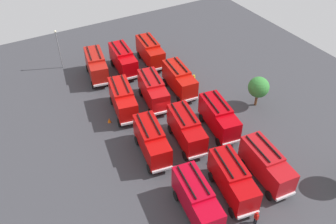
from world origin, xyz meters
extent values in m
plane|color=#38383D|center=(0.00, 0.00, 0.00)|extent=(65.23, 65.23, 0.00)
cube|color=#A8160F|center=(-11.96, -4.84, 2.10)|extent=(2.62, 2.86, 2.60)
cube|color=#8C9EAD|center=(-10.93, -5.03, 2.41)|extent=(0.47, 2.10, 1.46)
cube|color=#A8160F|center=(-15.40, -4.19, 2.25)|extent=(5.18, 3.34, 2.90)
cube|color=black|center=(-15.27, -3.52, 3.82)|extent=(4.27, 0.91, 0.12)
cube|color=black|center=(-15.52, -4.87, 3.82)|extent=(4.27, 0.91, 0.12)
cube|color=silver|center=(-10.78, -5.06, 0.95)|extent=(0.63, 2.37, 0.28)
cylinder|color=black|center=(-11.54, -3.69, 0.55)|extent=(1.15, 0.55, 1.10)
cylinder|color=black|center=(-11.98, -6.05, 0.55)|extent=(1.15, 0.55, 1.10)
cylinder|color=black|center=(-16.36, -2.79, 0.55)|extent=(1.15, 0.55, 1.10)
cylinder|color=black|center=(-16.80, -5.15, 0.55)|extent=(1.15, 0.55, 1.10)
cube|color=#BA0B08|center=(-2.11, -4.80, 2.10)|extent=(2.62, 2.86, 2.60)
cube|color=#8C9EAD|center=(-1.08, -4.99, 2.41)|extent=(0.47, 2.10, 1.46)
cube|color=#BA0B08|center=(-5.55, -4.15, 2.25)|extent=(5.18, 3.35, 2.90)
cube|color=black|center=(-5.43, -3.47, 3.82)|extent=(4.27, 0.92, 0.12)
cube|color=black|center=(-5.68, -4.83, 3.82)|extent=(4.27, 0.92, 0.12)
cube|color=silver|center=(-0.94, -5.02, 0.95)|extent=(0.64, 2.37, 0.28)
cylinder|color=black|center=(-1.70, -3.66, 0.55)|extent=(1.15, 0.55, 1.10)
cylinder|color=black|center=(-2.14, -6.01, 0.55)|extent=(1.15, 0.55, 1.10)
cylinder|color=black|center=(-6.51, -2.75, 0.55)|extent=(1.15, 0.55, 1.10)
cylinder|color=black|center=(-6.96, -5.11, 0.55)|extent=(1.15, 0.55, 1.10)
cube|color=#B20707|center=(6.86, -5.04, 2.10)|extent=(2.57, 2.81, 2.60)
cube|color=#8C9EAD|center=(7.89, -5.21, 2.41)|extent=(0.41, 2.11, 1.46)
cube|color=#B20707|center=(3.40, -4.49, 2.25)|extent=(5.13, 3.22, 2.90)
cube|color=black|center=(3.51, -3.81, 3.82)|extent=(4.29, 0.80, 0.12)
cube|color=black|center=(3.29, -5.17, 3.82)|extent=(4.29, 0.80, 0.12)
cube|color=silver|center=(8.04, -5.23, 0.95)|extent=(0.57, 2.38, 0.28)
cylinder|color=black|center=(7.24, -3.89, 0.55)|extent=(1.14, 0.52, 1.10)
cylinder|color=black|center=(6.87, -6.26, 0.55)|extent=(1.14, 0.52, 1.10)
cylinder|color=black|center=(2.40, -3.12, 0.55)|extent=(1.14, 0.52, 1.10)
cylinder|color=black|center=(2.03, -5.49, 0.55)|extent=(1.14, 0.52, 1.10)
cube|color=#B20416|center=(16.36, -4.93, 2.10)|extent=(2.50, 2.76, 2.60)
cube|color=#B20416|center=(12.89, -4.48, 2.25)|extent=(5.08, 3.09, 2.90)
cube|color=black|center=(12.97, -3.80, 3.82)|extent=(4.30, 0.67, 0.12)
cube|color=black|center=(12.80, -5.16, 3.82)|extent=(4.30, 0.67, 0.12)
cylinder|color=black|center=(11.85, -3.14, 0.55)|extent=(1.14, 0.49, 1.10)
cylinder|color=black|center=(11.54, -5.52, 0.55)|extent=(1.14, 0.49, 1.10)
cube|color=#B70308|center=(-11.47, -0.37, 2.10)|extent=(2.42, 2.69, 2.60)
cube|color=#8C9EAD|center=(-10.42, -0.46, 2.41)|extent=(0.27, 2.12, 1.46)
cube|color=#B70308|center=(-14.96, -0.05, 2.25)|extent=(5.01, 2.92, 2.90)
cube|color=black|center=(-14.89, 0.63, 3.82)|extent=(4.31, 0.51, 0.12)
cube|color=black|center=(-15.02, -0.74, 3.82)|extent=(4.31, 0.51, 0.12)
cube|color=silver|center=(-10.27, -0.47, 0.95)|extent=(0.41, 2.38, 0.28)
cylinder|color=black|center=(-11.16, 0.81, 0.55)|extent=(1.13, 0.45, 1.10)
cylinder|color=black|center=(-11.38, -1.58, 0.55)|extent=(1.13, 0.45, 1.10)
cylinder|color=black|center=(-16.04, 1.25, 0.55)|extent=(1.13, 0.45, 1.10)
cylinder|color=black|center=(-16.26, -1.14, 0.55)|extent=(1.13, 0.45, 1.10)
cube|color=#B20A0D|center=(-1.95, -0.31, 2.10)|extent=(2.60, 2.84, 2.60)
cube|color=#8C9EAD|center=(-0.91, -0.48, 2.41)|extent=(0.44, 2.11, 1.46)
cube|color=#B20A0D|center=(-5.40, 0.29, 2.25)|extent=(5.16, 3.28, 2.90)
cube|color=black|center=(-5.28, 0.97, 3.82)|extent=(4.28, 0.86, 0.12)
cube|color=black|center=(-5.51, -0.38, 3.82)|extent=(4.28, 0.86, 0.12)
cube|color=silver|center=(-0.77, -0.51, 0.95)|extent=(0.60, 2.37, 0.28)
cylinder|color=black|center=(-1.55, 0.84, 0.55)|extent=(1.14, 0.53, 1.10)
cylinder|color=black|center=(-1.96, -1.52, 0.55)|extent=(1.14, 0.53, 1.10)
cylinder|color=black|center=(-6.37, 1.68, 0.55)|extent=(1.14, 0.53, 1.10)
cylinder|color=black|center=(-6.78, -0.68, 0.55)|extent=(1.14, 0.53, 1.10)
cube|color=#AC0608|center=(7.08, -0.50, 2.10)|extent=(2.57, 2.82, 2.60)
cube|color=#8C9EAD|center=(8.12, -0.67, 2.41)|extent=(0.42, 2.11, 1.46)
cube|color=#AC0608|center=(3.63, 0.07, 2.25)|extent=(5.14, 3.24, 2.90)
cube|color=black|center=(3.74, 0.74, 3.82)|extent=(4.28, 0.82, 0.12)
cube|color=black|center=(3.52, -0.61, 3.82)|extent=(4.28, 0.82, 0.12)
cube|color=silver|center=(8.27, -0.69, 0.95)|extent=(0.58, 2.38, 0.28)
cylinder|color=black|center=(7.48, 0.65, 0.55)|extent=(1.14, 0.52, 1.10)
cylinder|color=black|center=(7.09, -1.72, 0.55)|extent=(1.14, 0.52, 1.10)
cylinder|color=black|center=(2.64, 1.44, 0.55)|extent=(1.14, 0.52, 1.10)
cylinder|color=black|center=(2.25, -0.92, 0.55)|extent=(1.14, 0.52, 1.10)
cube|color=#AD0609|center=(16.08, -0.50, 2.10)|extent=(2.61, 2.85, 2.60)
cube|color=#8C9EAD|center=(17.11, -0.69, 2.41)|extent=(0.46, 2.11, 1.46)
cube|color=#AD0609|center=(12.64, 0.12, 2.25)|extent=(5.17, 3.31, 2.90)
cube|color=black|center=(12.76, 0.79, 3.82)|extent=(4.27, 0.89, 0.12)
cube|color=black|center=(12.51, -0.56, 3.82)|extent=(4.27, 0.89, 0.12)
cube|color=silver|center=(17.26, -0.72, 0.95)|extent=(0.62, 2.37, 0.28)
cylinder|color=black|center=(16.49, 0.64, 0.55)|extent=(1.14, 0.54, 1.10)
cylinder|color=black|center=(16.06, -1.72, 0.55)|extent=(1.14, 0.54, 1.10)
cylinder|color=black|center=(11.67, 1.51, 0.55)|extent=(1.14, 0.54, 1.10)
cylinder|color=black|center=(11.24, -0.85, 0.55)|extent=(1.14, 0.54, 1.10)
cube|color=#AF0E06|center=(-11.66, 4.38, 2.10)|extent=(2.46, 2.73, 2.60)
cube|color=#8C9EAD|center=(-10.62, 4.27, 2.41)|extent=(0.31, 2.12, 1.46)
cube|color=#AF0E06|center=(-15.14, 4.77, 2.25)|extent=(5.04, 3.01, 2.90)
cube|color=black|center=(-15.06, 5.45, 3.82)|extent=(4.31, 0.59, 0.12)
cube|color=black|center=(-15.21, 4.08, 3.82)|extent=(4.31, 0.59, 0.12)
cube|color=silver|center=(-10.47, 4.25, 0.95)|extent=(0.46, 2.38, 0.28)
cylinder|color=black|center=(-11.33, 5.56, 0.55)|extent=(1.13, 0.47, 1.10)
cylinder|color=black|center=(-11.59, 3.17, 0.55)|extent=(1.13, 0.47, 1.10)
cylinder|color=black|center=(-16.20, 6.09, 0.55)|extent=(1.13, 0.47, 1.10)
cylinder|color=black|center=(-16.46, 3.71, 0.55)|extent=(1.13, 0.47, 1.10)
cube|color=#B60F08|center=(-2.51, 4.40, 2.10)|extent=(2.44, 2.71, 2.60)
cube|color=#8C9EAD|center=(-1.46, 4.30, 2.41)|extent=(0.29, 2.12, 1.46)
cube|color=#B60F08|center=(-5.99, 4.76, 2.25)|extent=(5.03, 2.97, 2.90)
cube|color=black|center=(-5.92, 5.44, 3.82)|extent=(4.31, 0.56, 0.12)
cube|color=black|center=(-6.06, 4.07, 3.82)|extent=(4.31, 0.56, 0.12)
cube|color=silver|center=(-1.31, 4.28, 0.95)|extent=(0.44, 2.38, 0.28)
cylinder|color=black|center=(-2.19, 5.58, 0.55)|extent=(1.13, 0.46, 1.10)
cylinder|color=black|center=(-2.43, 3.19, 0.55)|extent=(1.13, 0.46, 1.10)
cylinder|color=black|center=(-7.06, 6.07, 0.55)|extent=(1.13, 0.46, 1.10)
cylinder|color=black|center=(-7.30, 3.68, 0.55)|extent=(1.13, 0.46, 1.10)
cube|color=#B3020A|center=(7.17, 4.22, 2.10)|extent=(2.57, 2.82, 2.60)
cube|color=#8C9EAD|center=(8.20, 4.05, 2.41)|extent=(0.42, 2.11, 1.46)
cube|color=#B3020A|center=(3.71, 4.77, 2.25)|extent=(5.14, 3.23, 2.90)
cube|color=black|center=(3.82, 5.45, 3.82)|extent=(4.28, 0.80, 0.12)
cube|color=black|center=(3.60, 4.09, 3.82)|extent=(4.28, 0.80, 0.12)
cube|color=silver|center=(8.35, 4.03, 0.95)|extent=(0.57, 2.38, 0.28)
cylinder|color=black|center=(7.55, 5.37, 0.55)|extent=(1.14, 0.52, 1.10)
cylinder|color=black|center=(7.17, 3.00, 0.55)|extent=(1.14, 0.52, 1.10)
cylinder|color=black|center=(2.72, 6.15, 0.55)|extent=(1.14, 0.52, 1.10)
cylinder|color=black|center=(2.34, 3.78, 0.55)|extent=(1.14, 0.52, 1.10)
cube|color=#AD1016|center=(16.20, 4.15, 2.10)|extent=(2.43, 2.70, 2.60)
cube|color=#8C9EAD|center=(17.25, 4.04, 2.41)|extent=(0.29, 2.12, 1.46)
cube|color=#AD1016|center=(12.72, 4.49, 2.25)|extent=(5.02, 2.95, 2.90)
cube|color=black|center=(12.79, 5.17, 3.82)|extent=(4.31, 0.54, 0.12)
cube|color=black|center=(12.65, 3.80, 3.82)|extent=(4.31, 0.54, 0.12)
cube|color=silver|center=(17.40, 4.03, 0.95)|extent=(0.43, 2.38, 0.28)
cylinder|color=black|center=(16.52, 5.32, 0.55)|extent=(1.13, 0.46, 1.10)
cylinder|color=black|center=(16.29, 2.93, 0.55)|extent=(1.13, 0.46, 1.10)
cylinder|color=black|center=(11.64, 5.80, 0.55)|extent=(1.13, 0.46, 1.10)
cylinder|color=black|center=(11.41, 3.41, 0.55)|extent=(1.13, 0.46, 1.10)
cylinder|color=black|center=(17.74, -0.23, 0.37)|extent=(0.16, 0.16, 0.75)
cylinder|color=black|center=(17.95, -0.23, 0.37)|extent=(0.16, 0.16, 0.75)
cube|color=#B7140F|center=(17.84, -0.23, 1.07)|extent=(0.43, 0.25, 0.65)
sphere|color=brown|center=(17.84, -0.23, 1.50)|extent=(0.21, 0.21, 0.21)
cylinder|color=#B7140F|center=(17.84, -0.23, 1.59)|extent=(0.26, 0.26, 0.06)
cylinder|color=black|center=(-5.26, 7.42, 0.42)|extent=(0.16, 0.16, 0.83)
cylinder|color=black|center=(-5.17, 7.23, 0.42)|extent=(0.16, 0.16, 0.83)
cube|color=gold|center=(-5.22, 7.33, 1.20)|extent=(0.40, 0.48, 0.73)
sphere|color=brown|center=(-5.22, 7.33, 1.68)|extent=(0.24, 0.24, 0.24)
cylinder|color=gold|center=(-5.22, 7.33, 1.77)|extent=(0.29, 0.29, 0.07)
cylinder|color=brown|center=(3.09, 12.28, 0.89)|extent=(0.36, 0.36, 1.79)
sphere|color=#337A33|center=(3.09, 12.28, 3.00)|extent=(2.86, 2.86, 2.86)
cone|color=#F2600C|center=(3.91, 1.71, 0.31)|extent=(0.43, 0.43, 0.62)
cone|color=#F2600C|center=(5.29, 2.22, 0.29)|extent=(0.40, 0.40, 0.57)
cone|color=#F2600C|center=(-3.44, -6.92, 0.33)|extent=(0.46, 0.46, 0.66)
cylinder|color=slate|center=(-19.79, -8.33, 3.07)|extent=(0.16, 0.16, 6.15)
sphere|color=#F2EFCC|center=(-19.79, -8.33, 6.33)|extent=(0.36, 0.36, 0.36)
camera|label=1|loc=(31.42, -17.70, 30.58)|focal=38.13mm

